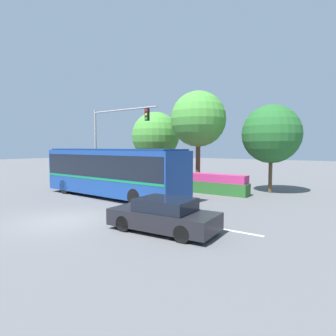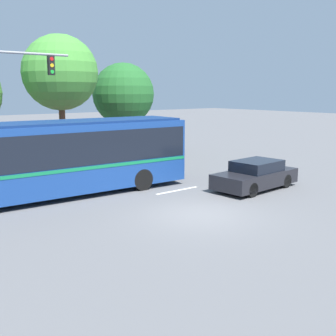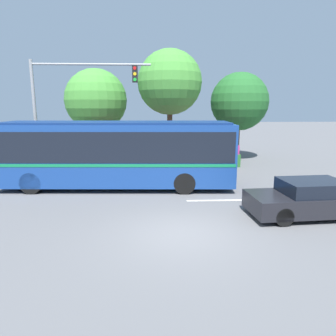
{
  "view_description": "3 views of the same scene",
  "coord_description": "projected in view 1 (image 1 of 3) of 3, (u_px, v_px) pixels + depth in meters",
  "views": [
    {
      "loc": [
        11.41,
        -7.73,
        3.37
      ],
      "look_at": [
        1.57,
        6.24,
        2.11
      ],
      "focal_mm": 30.64,
      "sensor_mm": 36.0,
      "label": 1
    },
    {
      "loc": [
        -10.05,
        -10.84,
        4.5
      ],
      "look_at": [
        1.21,
        3.38,
        1.11
      ],
      "focal_mm": 44.04,
      "sensor_mm": 36.0,
      "label": 2
    },
    {
      "loc": [
        -0.84,
        -9.06,
        3.96
      ],
      "look_at": [
        -0.27,
        3.59,
        1.39
      ],
      "focal_mm": 32.57,
      "sensor_mm": 36.0,
      "label": 3
    }
  ],
  "objects": [
    {
      "name": "ground_plane",
      "position": [
        62.0,
        221.0,
        13.11
      ],
      "size": [
        140.0,
        140.0,
        0.0
      ],
      "primitive_type": "plane",
      "color": "#5B5B5E"
    },
    {
      "name": "city_bus",
      "position": [
        112.0,
        170.0,
        19.18
      ],
      "size": [
        11.35,
        3.14,
        3.24
      ],
      "rotation": [
        0.0,
        0.0,
        3.09
      ],
      "color": "navy",
      "rests_on": "ground"
    },
    {
      "name": "sedan_foreground",
      "position": [
        164.0,
        216.0,
        11.4
      ],
      "size": [
        4.49,
        2.16,
        1.34
      ],
      "rotation": [
        0.0,
        0.0,
        3.21
      ],
      "color": "black",
      "rests_on": "ground"
    },
    {
      "name": "traffic_light_pole",
      "position": [
        110.0,
        134.0,
        22.98
      ],
      "size": [
        6.57,
        0.24,
        6.46
      ],
      "color": "gray",
      "rests_on": "ground"
    },
    {
      "name": "flowering_hedge",
      "position": [
        185.0,
        182.0,
        22.06
      ],
      "size": [
        9.93,
        1.0,
        1.43
      ],
      "color": "#286028",
      "rests_on": "ground"
    },
    {
      "name": "street_tree_left",
      "position": [
        156.0,
        136.0,
        26.7
      ],
      "size": [
        4.42,
        4.42,
        6.61
      ],
      "color": "brown",
      "rests_on": "ground"
    },
    {
      "name": "street_tree_centre",
      "position": [
        198.0,
        119.0,
        22.55
      ],
      "size": [
        4.37,
        4.37,
        7.75
      ],
      "color": "brown",
      "rests_on": "ground"
    },
    {
      "name": "street_tree_right",
      "position": [
        271.0,
        134.0,
        20.85
      ],
      "size": [
        4.26,
        4.26,
        6.44
      ],
      "color": "brown",
      "rests_on": "ground"
    },
    {
      "name": "lane_stripe_near",
      "position": [
        234.0,
        231.0,
        11.45
      ],
      "size": [
        2.4,
        0.16,
        0.01
      ],
      "primitive_type": "cube",
      "color": "silver",
      "rests_on": "ground"
    },
    {
      "name": "lane_stripe_mid",
      "position": [
        138.0,
        212.0,
        14.84
      ],
      "size": [
        2.4,
        0.16,
        0.01
      ],
      "primitive_type": "cube",
      "color": "silver",
      "rests_on": "ground"
    }
  ]
}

